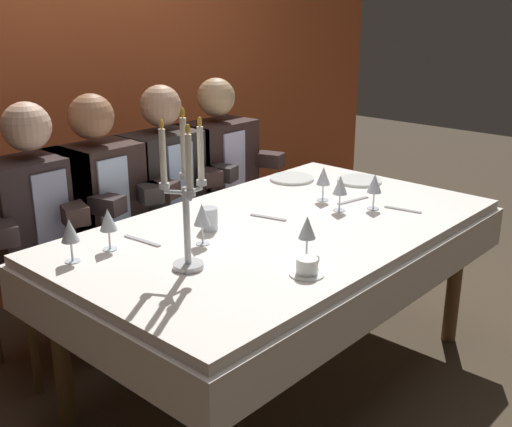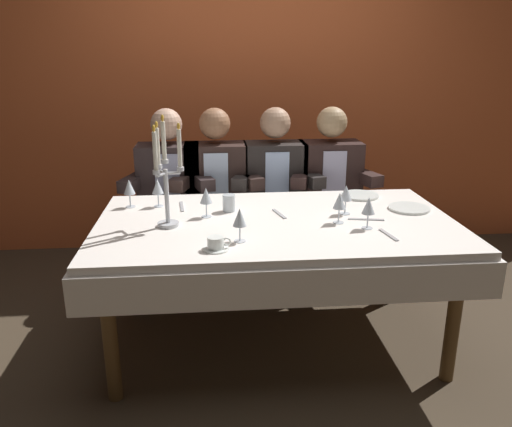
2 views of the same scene
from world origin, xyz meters
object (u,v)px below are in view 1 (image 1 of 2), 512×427
Objects in this scene: dining_table at (280,251)px; seated_diner_1 at (98,200)px; candelabra at (186,200)px; wine_glass_5 at (202,215)px; seated_diner_2 at (164,182)px; dinner_plate_0 at (292,178)px; seated_diner_0 at (36,216)px; wine_glass_6 at (323,177)px; dinner_plate_1 at (359,181)px; wine_glass_1 at (340,186)px; wine_glass_4 at (70,232)px; water_tumbler_0 at (209,219)px; wine_glass_0 at (307,229)px; wine_glass_3 at (108,221)px; seated_diner_3 at (217,168)px; wine_glass_2 at (375,185)px; coffee_cup_0 at (307,267)px.

seated_diner_1 is at bearing 109.09° from dining_table.
candelabra reaches higher than wine_glass_5.
dinner_plate_0 is at bearing -45.53° from seated_diner_2.
seated_diner_0 reaches higher than dining_table.
seated_diner_2 is at bearing 109.60° from wine_glass_6.
candelabra is 2.46× the size of dinner_plate_1.
wine_glass_1 and wine_glass_4 have the same top height.
water_tumbler_0 is 0.80m from seated_diner_0.
seated_diner_2 is at bearing 134.47° from dinner_plate_0.
wine_glass_1 is 1.00× the size of wine_glass_6.
wine_glass_0 is 1.00× the size of wine_glass_5.
seated_diner_1 is at bearing 48.95° from wine_glass_4.
wine_glass_3 is at bearing 158.54° from wine_glass_1.
wine_glass_5 is 0.81m from seated_diner_1.
dinner_plate_0 is 0.19× the size of seated_diner_3.
candelabra reaches higher than wine_glass_1.
wine_glass_6 is at bearing -49.39° from seated_diner_1.
wine_glass_4 is at bearing 178.52° from wine_glass_3.
dining_table is at bearing -144.83° from dinner_plate_0.
dinner_plate_0 is at bearing 41.88° from wine_glass_0.
candelabra reaches higher than seated_diner_3.
wine_glass_2 reaches higher than coffee_cup_0.
wine_glass_3 and wine_glass_4 have the same top height.
candelabra is 0.98m from wine_glass_6.
wine_glass_0 is (-0.99, -0.42, 0.11)m from dinner_plate_1.
wine_glass_0 is 0.49m from water_tumbler_0.
water_tumbler_0 reaches higher than dinner_plate_1.
candelabra is 1.03m from wine_glass_2.
seated_diner_2 reaches higher than water_tumbler_0.
seated_diner_3 is (0.10, 0.82, -0.12)m from wine_glass_6.
wine_glass_4 is (-1.38, -0.10, 0.11)m from dinner_plate_0.
wine_glass_0 is at bearing -148.46° from wine_glass_6.
dinner_plate_0 is 0.19× the size of seated_diner_1.
seated_diner_2 is at bearing 63.84° from water_tumbler_0.
seated_diner_1 is 0.80m from seated_diner_3.
water_tumbler_0 is (0.13, 0.09, -0.07)m from wine_glass_5.
seated_diner_3 is at bearing 23.90° from wine_glass_4.
dinner_plate_0 is at bearing 41.49° from coffee_cup_0.
seated_diner_1 is at bearing 123.09° from wine_glass_1.
wine_glass_2 and wine_glass_4 have the same top height.
dining_table is 0.90m from wine_glass_4.
seated_diner_1 is (0.50, 0.58, -0.12)m from wine_glass_4.
wine_glass_0 is at bearing -67.86° from wine_glass_5.
seated_diner_3 reaches higher than water_tumbler_0.
wine_glass_1 is 1.19m from wine_glass_4.
dinner_plate_1 is at bearing 7.12° from wine_glass_6.
wine_glass_2 is at bearing 10.84° from wine_glass_0.
wine_glass_1 is (0.89, -0.03, -0.14)m from candelabra.
wine_glass_4 is 0.58m from water_tumbler_0.
wine_glass_0 is at bearing -45.70° from wine_glass_4.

